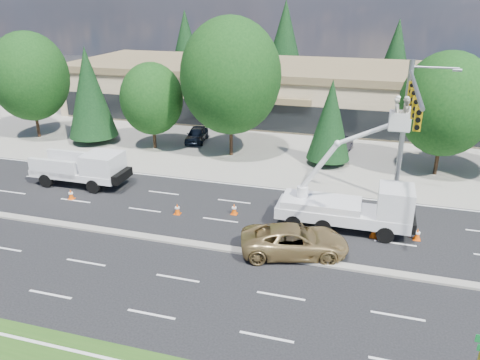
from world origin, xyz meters
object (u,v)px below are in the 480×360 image
(utility_pickup, at_px, (84,172))
(minivan, at_px, (294,241))
(signal_mast, at_px, (408,118))
(bucket_truck, at_px, (356,203))

(utility_pickup, xyz_separation_m, minivan, (15.78, -5.16, -0.25))
(utility_pickup, relative_size, minivan, 1.17)
(signal_mast, height_order, utility_pickup, signal_mast)
(signal_mast, relative_size, utility_pickup, 1.57)
(signal_mast, relative_size, minivan, 1.84)
(bucket_truck, xyz_separation_m, minivan, (-2.83, -3.60, -0.92))
(bucket_truck, bearing_deg, signal_mast, 51.01)
(utility_pickup, bearing_deg, bucket_truck, -4.73)
(bucket_truck, bearing_deg, minivan, -128.19)
(utility_pickup, relative_size, bucket_truck, 0.83)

